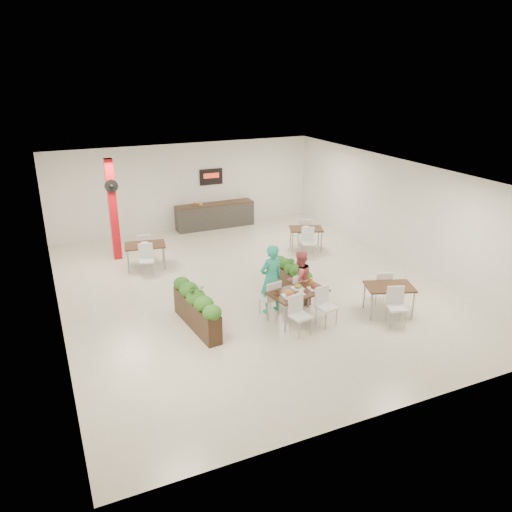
{
  "coord_description": "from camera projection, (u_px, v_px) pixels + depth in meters",
  "views": [
    {
      "loc": [
        -5.09,
        -11.72,
        5.76
      ],
      "look_at": [
        -0.05,
        -0.5,
        1.1
      ],
      "focal_mm": 35.0,
      "sensor_mm": 36.0,
      "label": 1
    }
  ],
  "objects": [
    {
      "name": "service_counter",
      "position": [
        215.0,
        215.0,
        19.02
      ],
      "size": [
        3.0,
        0.64,
        2.2
      ],
      "color": "#2E2B29",
      "rests_on": "ground"
    },
    {
      "name": "red_column",
      "position": [
        113.0,
        209.0,
        15.49
      ],
      "size": [
        0.4,
        0.41,
        3.2
      ],
      "color": "red",
      "rests_on": "ground"
    },
    {
      "name": "side_table_a",
      "position": [
        145.0,
        248.0,
        15.11
      ],
      "size": [
        1.31,
        1.67,
        0.92
      ],
      "rotation": [
        0.0,
        0.0,
        -0.17
      ],
      "color": "black",
      "rests_on": "ground"
    },
    {
      "name": "planter_right",
      "position": [
        291.0,
        276.0,
        13.46
      ],
      "size": [
        0.45,
        1.88,
        0.98
      ],
      "rotation": [
        0.0,
        0.0,
        1.54
      ],
      "color": "black",
      "rests_on": "ground"
    },
    {
      "name": "diner_man",
      "position": [
        271.0,
        279.0,
        12.27
      ],
      "size": [
        0.71,
        0.53,
        1.77
      ],
      "primitive_type": "imported",
      "rotation": [
        0.0,
        0.0,
        3.33
      ],
      "color": "teal",
      "rests_on": "ground"
    },
    {
      "name": "ground",
      "position": [
        250.0,
        287.0,
        13.99
      ],
      "size": [
        12.0,
        12.0,
        0.0
      ],
      "primitive_type": "plane",
      "color": "beige",
      "rests_on": "ground"
    },
    {
      "name": "side_table_b",
      "position": [
        306.0,
        232.0,
        16.62
      ],
      "size": [
        1.27,
        1.66,
        0.92
      ],
      "rotation": [
        0.0,
        0.0,
        -0.38
      ],
      "color": "black",
      "rests_on": "ground"
    },
    {
      "name": "planter_left",
      "position": [
        196.0,
        307.0,
        11.62
      ],
      "size": [
        0.57,
        2.14,
        1.13
      ],
      "rotation": [
        0.0,
        0.0,
        1.67
      ],
      "color": "black",
      "rests_on": "ground"
    },
    {
      "name": "main_table",
      "position": [
        298.0,
        296.0,
        11.95
      ],
      "size": [
        1.52,
        1.82,
        0.92
      ],
      "rotation": [
        0.0,
        0.0,
        0.19
      ],
      "color": "black",
      "rests_on": "ground"
    },
    {
      "name": "side_table_c",
      "position": [
        389.0,
        291.0,
        12.25
      ],
      "size": [
        1.34,
        1.67,
        0.92
      ],
      "rotation": [
        0.0,
        0.0,
        -0.34
      ],
      "color": "black",
      "rests_on": "ground"
    },
    {
      "name": "room_shell",
      "position": [
        250.0,
        218.0,
        13.28
      ],
      "size": [
        10.1,
        12.1,
        3.22
      ],
      "color": "white",
      "rests_on": "ground"
    },
    {
      "name": "diner_woman",
      "position": [
        299.0,
        279.0,
        12.63
      ],
      "size": [
        0.81,
        0.69,
        1.48
      ],
      "primitive_type": "imported",
      "rotation": [
        0.0,
        0.0,
        3.33
      ],
      "color": "#D15C5F",
      "rests_on": "ground"
    }
  ]
}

